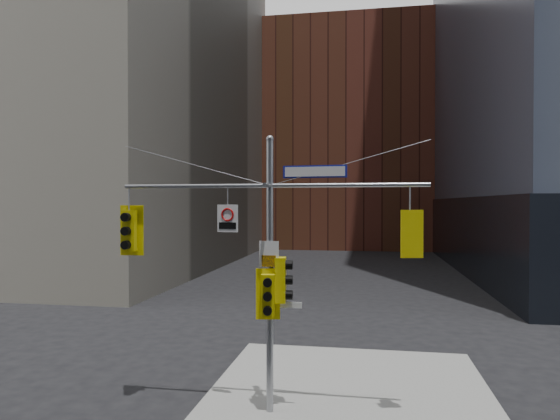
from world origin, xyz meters
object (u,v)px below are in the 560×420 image
(regulatory_sign_arm, at_px, (228,217))
(traffic_light_pole_side, at_px, (282,280))
(traffic_light_west_arm, at_px, (129,231))
(street_sign_blade, at_px, (315,172))
(traffic_light_east_arm, at_px, (410,234))
(signal_assembly, at_px, (270,247))
(traffic_light_pole_front, at_px, (268,295))

(regulatory_sign_arm, bearing_deg, traffic_light_pole_side, 8.87)
(traffic_light_west_arm, bearing_deg, street_sign_blade, -3.05)
(traffic_light_pole_side, bearing_deg, traffic_light_east_arm, -94.67)
(signal_assembly, bearing_deg, traffic_light_west_arm, 179.80)
(signal_assembly, xyz_separation_m, street_sign_blade, (1.16, 0.00, 1.93))
(traffic_light_west_arm, height_order, regulatory_sign_arm, regulatory_sign_arm)
(signal_assembly, relative_size, regulatory_sign_arm, 11.11)
(traffic_light_west_arm, xyz_separation_m, street_sign_blade, (5.06, -0.01, 1.55))
(street_sign_blade, height_order, regulatory_sign_arm, street_sign_blade)
(traffic_light_east_arm, distance_m, traffic_light_pole_front, 3.86)
(traffic_light_east_arm, bearing_deg, traffic_light_west_arm, -13.32)
(traffic_light_west_arm, relative_size, regulatory_sign_arm, 1.92)
(signal_assembly, distance_m, traffic_light_west_arm, 3.92)
(traffic_light_pole_front, bearing_deg, traffic_light_east_arm, -5.05)
(street_sign_blade, relative_size, regulatory_sign_arm, 2.28)
(signal_assembly, distance_m, traffic_light_east_arm, 3.53)
(signal_assembly, relative_size, traffic_light_east_arm, 6.84)
(traffic_light_east_arm, bearing_deg, traffic_light_pole_side, -13.39)
(signal_assembly, distance_m, traffic_light_pole_side, 0.91)
(regulatory_sign_arm, bearing_deg, traffic_light_west_arm, -173.05)
(traffic_light_west_arm, height_order, traffic_light_pole_front, traffic_light_west_arm)
(street_sign_blade, distance_m, regulatory_sign_arm, 2.57)
(traffic_light_pole_side, xyz_separation_m, street_sign_blade, (0.83, -0.01, 2.78))
(traffic_light_pole_side, height_order, street_sign_blade, street_sign_blade)
(signal_assembly, bearing_deg, traffic_light_pole_side, 1.90)
(signal_assembly, xyz_separation_m, traffic_light_west_arm, (-3.90, 0.01, 0.38))
(traffic_light_east_arm, bearing_deg, traffic_light_pole_front, -8.86)
(traffic_light_east_arm, bearing_deg, street_sign_blade, -13.26)
(traffic_light_pole_front, xyz_separation_m, street_sign_blade, (1.16, 0.27, 3.13))
(signal_assembly, distance_m, traffic_light_pole_front, 1.23)
(traffic_light_west_arm, distance_m, traffic_light_east_arm, 7.41)
(traffic_light_pole_front, bearing_deg, traffic_light_pole_side, 30.68)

